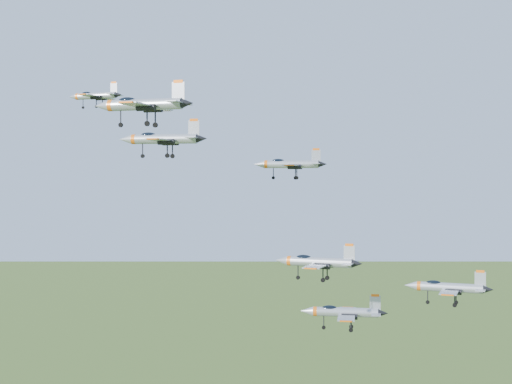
# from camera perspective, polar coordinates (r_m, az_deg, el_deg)

# --- Properties ---
(jet_lead) EXTENTS (10.53, 8.83, 2.82)m
(jet_lead) POSITION_cam_1_polar(r_m,az_deg,el_deg) (126.12, -12.81, 7.52)
(jet_lead) COLOR #9B9FA6
(jet_left_high) EXTENTS (13.14, 10.80, 3.52)m
(jet_left_high) POSITION_cam_1_polar(r_m,az_deg,el_deg) (102.72, -7.57, 4.25)
(jet_left_high) COLOR #9B9FA6
(jet_right_high) EXTENTS (13.38, 11.13, 3.57)m
(jet_right_high) POSITION_cam_1_polar(r_m,az_deg,el_deg) (89.73, -9.13, 6.94)
(jet_right_high) COLOR #9B9FA6
(jet_left_low) EXTENTS (10.77, 8.84, 2.89)m
(jet_left_low) POSITION_cam_1_polar(r_m,az_deg,el_deg) (104.00, 2.67, 2.25)
(jet_left_low) COLOR #9B9FA6
(jet_right_low) EXTENTS (10.68, 8.96, 2.86)m
(jet_right_low) POSITION_cam_1_polar(r_m,az_deg,el_deg) (84.58, 4.88, -5.58)
(jet_right_low) COLOR #9B9FA6
(jet_trail) EXTENTS (11.64, 9.57, 3.12)m
(jet_trail) POSITION_cam_1_polar(r_m,az_deg,el_deg) (96.60, 6.95, -9.50)
(jet_trail) COLOR #9B9FA6
(jet_extra) EXTENTS (13.40, 11.25, 3.59)m
(jet_extra) POSITION_cam_1_polar(r_m,az_deg,el_deg) (114.46, 15.03, -7.36)
(jet_extra) COLOR #9B9FA6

